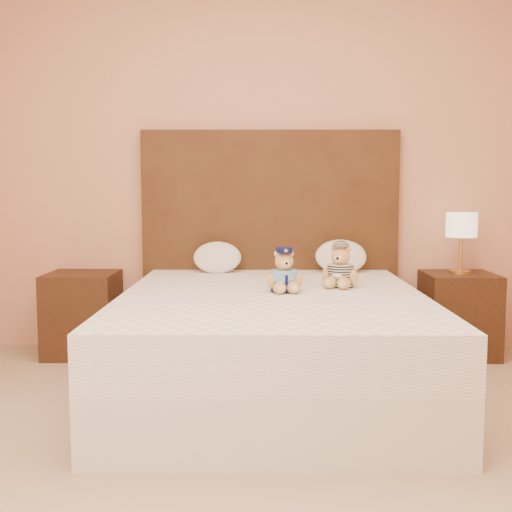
{
  "coord_description": "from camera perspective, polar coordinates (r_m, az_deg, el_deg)",
  "views": [
    {
      "loc": [
        -0.06,
        -2.19,
        1.1
      ],
      "look_at": [
        -0.09,
        1.45,
        0.72
      ],
      "focal_mm": 45.0,
      "sensor_mm": 36.0,
      "label": 1
    }
  ],
  "objects": [
    {
      "name": "pillow_left",
      "position": [
        4.26,
        -3.46,
        0.02
      ],
      "size": [
        0.32,
        0.2,
        0.22
      ],
      "primitive_type": "ellipsoid",
      "color": "white",
      "rests_on": "bed"
    },
    {
      "name": "ground",
      "position": [
        2.46,
        1.95,
        -20.73
      ],
      "size": [
        4.0,
        4.5,
        0.0
      ],
      "primitive_type": "cube",
      "color": "tan",
      "rests_on": "ground"
    },
    {
      "name": "bed",
      "position": [
        3.49,
        1.45,
        -7.74
      ],
      "size": [
        1.6,
        2.0,
        0.55
      ],
      "color": "white",
      "rests_on": "ground"
    },
    {
      "name": "teddy_police",
      "position": [
        3.45,
        2.51,
        -1.25
      ],
      "size": [
        0.24,
        0.23,
        0.24
      ],
      "primitive_type": null,
      "rotation": [
        0.0,
        0.0,
        0.18
      ],
      "color": "#B58246",
      "rests_on": "bed"
    },
    {
      "name": "nightstand_right",
      "position": [
        4.47,
        17.57,
        -4.98
      ],
      "size": [
        0.45,
        0.45,
        0.55
      ],
      "primitive_type": "cube",
      "color": "#3D2113",
      "rests_on": "ground"
    },
    {
      "name": "pillow_right",
      "position": [
        4.28,
        7.56,
        0.11
      ],
      "size": [
        0.34,
        0.22,
        0.24
      ],
      "primitive_type": "ellipsoid",
      "color": "white",
      "rests_on": "bed"
    },
    {
      "name": "lamp",
      "position": [
        4.4,
        17.8,
        2.38
      ],
      "size": [
        0.2,
        0.2,
        0.4
      ],
      "color": "gold",
      "rests_on": "nightstand_right"
    },
    {
      "name": "nightstand_left",
      "position": [
        4.44,
        -15.16,
        -4.99
      ],
      "size": [
        0.45,
        0.45,
        0.55
      ],
      "primitive_type": "cube",
      "color": "#3D2113",
      "rests_on": "ground"
    },
    {
      "name": "teddy_prisoner",
      "position": [
        3.64,
        7.52,
        -0.88
      ],
      "size": [
        0.28,
        0.27,
        0.24
      ],
      "primitive_type": null,
      "rotation": [
        0.0,
        0.0,
        -0.39
      ],
      "color": "#B58246",
      "rests_on": "bed"
    },
    {
      "name": "headboard",
      "position": [
        4.42,
        1.24,
        1.39
      ],
      "size": [
        1.75,
        0.08,
        1.5
      ],
      "primitive_type": "cube",
      "color": "#442D14",
      "rests_on": "ground"
    },
    {
      "name": "room_walls",
      "position": [
        2.74,
        1.83,
        20.85
      ],
      "size": [
        4.04,
        4.52,
        2.72
      ],
      "color": "tan",
      "rests_on": "ground"
    }
  ]
}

